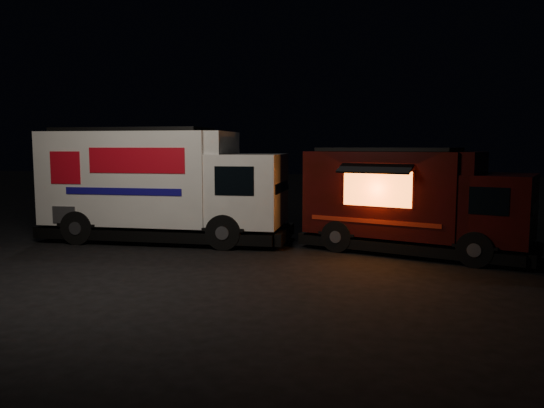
{
  "coord_description": "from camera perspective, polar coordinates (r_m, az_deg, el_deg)",
  "views": [
    {
      "loc": [
        4.38,
        -12.73,
        2.8
      ],
      "look_at": [
        1.09,
        2.0,
        1.15
      ],
      "focal_mm": 35.0,
      "sensor_mm": 36.0,
      "label": 1
    }
  ],
  "objects": [
    {
      "name": "ground",
      "position": [
        13.75,
        -6.29,
        -5.56
      ],
      "size": [
        80.0,
        80.0,
        0.0
      ],
      "primitive_type": "plane",
      "color": "black",
      "rests_on": "ground"
    },
    {
      "name": "red_truck",
      "position": [
        14.4,
        15.26,
        0.36
      ],
      "size": [
        6.33,
        3.96,
        2.77
      ],
      "primitive_type": null,
      "rotation": [
        0.0,
        0.0,
        -0.32
      ],
      "color": "#34090A",
      "rests_on": "ground"
    },
    {
      "name": "white_truck",
      "position": [
        16.05,
        -11.35,
        2.07
      ],
      "size": [
        7.44,
        2.72,
        3.34
      ],
      "primitive_type": null,
      "rotation": [
        0.0,
        0.0,
        0.03
      ],
      "color": "silver",
      "rests_on": "ground"
    }
  ]
}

